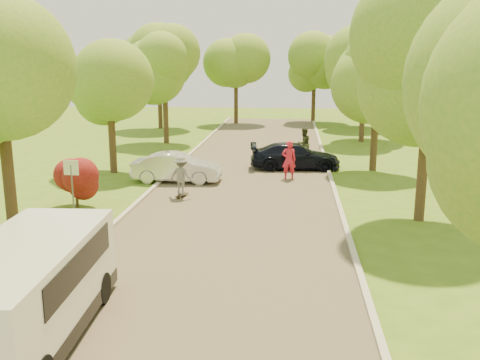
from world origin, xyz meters
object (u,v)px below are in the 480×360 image
at_px(street_sign, 72,177).
at_px(skateboarder, 181,176).
at_px(longboard, 182,195).
at_px(dark_sedan, 295,156).
at_px(person_striped, 289,160).
at_px(silver_sedan, 177,168).
at_px(person_olive, 304,144).
at_px(minivan, 26,291).

xyz_separation_m(street_sign, skateboarder, (3.33, 3.38, -0.62)).
relative_size(longboard, skateboarder, 0.53).
bearing_deg(dark_sedan, person_striped, 168.55).
relative_size(silver_sedan, dark_sedan, 0.88).
bearing_deg(silver_sedan, dark_sedan, -56.46).
distance_m(skateboarder, person_olive, 10.76).
height_order(street_sign, dark_sedan, street_sign).
distance_m(dark_sedan, longboard, 8.11).
xyz_separation_m(skateboarder, person_olive, (5.28, 9.38, -0.03)).
bearing_deg(silver_sedan, person_striped, -77.45).
height_order(minivan, dark_sedan, minivan).
relative_size(silver_sedan, person_striped, 2.23).
xyz_separation_m(longboard, skateboarder, (0.00, -0.00, 0.85)).
xyz_separation_m(street_sign, minivan, (2.60, -8.55, -0.46)).
height_order(dark_sedan, longboard, dark_sedan).
relative_size(skateboarder, person_olive, 0.91).
relative_size(street_sign, person_olive, 1.18).
bearing_deg(minivan, person_olive, 71.03).
xyz_separation_m(minivan, longboard, (0.73, 11.92, -1.01)).
relative_size(skateboarder, person_striped, 0.89).
bearing_deg(person_striped, silver_sedan, 6.78).
bearing_deg(person_olive, street_sign, 21.25).
bearing_deg(minivan, silver_sedan, 87.16).
relative_size(silver_sedan, person_olive, 2.29).
xyz_separation_m(silver_sedan, person_olive, (6.11, 6.50, 0.23)).
distance_m(silver_sedan, longboard, 3.05).
bearing_deg(longboard, skateboarder, 105.53).
height_order(street_sign, minivan, street_sign).
xyz_separation_m(silver_sedan, dark_sedan, (5.60, 3.65, -0.00)).
height_order(minivan, person_olive, minivan).
distance_m(minivan, dark_sedan, 19.26).
bearing_deg(silver_sedan, street_sign, 158.61).
bearing_deg(minivan, longboard, 83.28).
relative_size(dark_sedan, person_olive, 2.59).
bearing_deg(silver_sedan, longboard, -163.50).
relative_size(street_sign, silver_sedan, 0.52).
relative_size(street_sign, skateboarder, 1.30).
bearing_deg(person_olive, person_striped, 46.72).
bearing_deg(minivan, skateboarder, 83.28).
height_order(silver_sedan, longboard, silver_sedan).
distance_m(minivan, skateboarder, 11.95).
height_order(street_sign, person_olive, street_sign).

